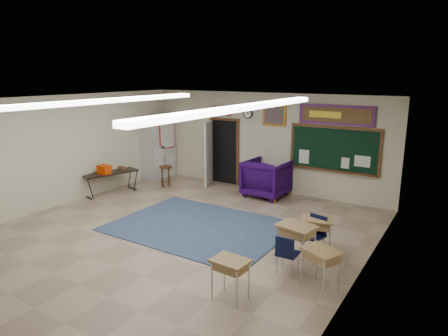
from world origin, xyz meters
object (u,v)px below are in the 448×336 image
Objects in this scene: student_desk_front_left at (296,243)px; folding_table at (111,182)px; wooden_stool at (166,176)px; wingback_armchair at (266,178)px; student_desk_front_right at (317,234)px.

student_desk_front_left is 6.68m from folding_table.
wooden_stool is (0.92, 1.46, -0.01)m from folding_table.
folding_table reaches higher than student_desk_front_left.
student_desk_front_left is 1.19× the size of wooden_stool.
folding_table is at bearing -122.34° from wooden_stool.
wingback_armchair is 1.47× the size of student_desk_front_left.
student_desk_front_right is at bearing 88.81° from student_desk_front_left.
student_desk_front_right is 6.72m from folding_table.
wingback_armchair is at bearing 46.48° from folding_table.
folding_table is (-6.53, 1.39, -0.09)m from student_desk_front_left.
wooden_stool is (-3.16, -0.83, -0.19)m from wingback_armchair.
student_desk_front_left is (2.44, -3.68, -0.09)m from wingback_armchair.
student_desk_front_left is at bearing 5.15° from folding_table.
student_desk_front_right is (0.15, 0.71, -0.03)m from student_desk_front_left.
wingback_armchair is 1.59× the size of student_desk_front_right.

